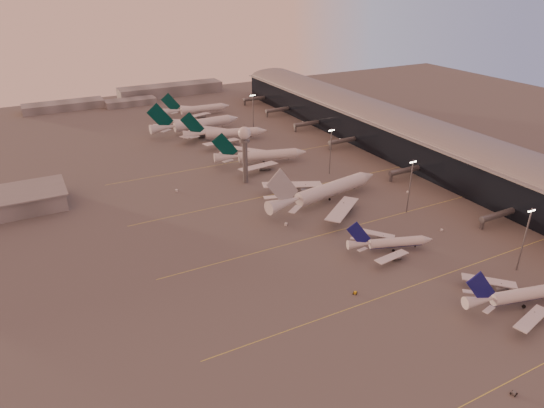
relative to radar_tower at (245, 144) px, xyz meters
name	(u,v)px	position (x,y,z in m)	size (l,w,h in m)	color
ground	(392,318)	(-5.00, -120.00, -20.95)	(700.00, 700.00, 0.00)	#4C4A4A
taxiway_markings	(360,223)	(25.00, -64.00, -20.94)	(180.00, 185.25, 0.02)	#DBD34D
terminal	(413,139)	(102.88, -9.91, -10.43)	(57.00, 362.00, 23.04)	black
radar_tower	(245,144)	(0.00, 0.00, 0.00)	(6.40, 6.40, 31.10)	slate
mast_a	(525,237)	(53.00, -120.00, -7.21)	(3.60, 0.56, 25.00)	slate
mast_b	(410,184)	(50.00, -65.00, -7.21)	(3.60, 0.56, 25.00)	slate
mast_c	(331,149)	(45.00, -10.00, -7.21)	(3.60, 0.56, 25.00)	slate
mast_d	(253,111)	(43.00, 80.00, -7.21)	(3.60, 0.56, 25.00)	slate
distant_horizon	(141,95)	(-2.38, 205.14, -17.06)	(165.00, 37.50, 9.00)	slate
narrowbody_near	(518,297)	(34.75, -133.86, -17.75)	(39.78, 31.37, 15.80)	silver
narrowbody_mid	(390,244)	(21.10, -87.58, -18.15)	(34.04, 26.70, 13.80)	silver
widebody_white	(325,194)	(23.05, -38.78, -16.86)	(66.55, 52.89, 23.57)	silver
greentail_a	(261,158)	(19.51, 20.77, -17.49)	(52.85, 42.16, 19.58)	silver
greentail_b	(226,135)	(17.99, 68.53, -17.43)	(53.65, 42.75, 19.95)	silver
greentail_c	(196,126)	(7.37, 94.42, -16.85)	(63.87, 51.54, 23.19)	silver
greentail_d	(198,111)	(22.76, 135.02, -17.59)	(52.46, 42.31, 19.04)	silver
gsv_tug_near	(514,393)	(2.21, -158.50, -20.49)	(2.53, 3.49, 0.90)	#525557
gsv_tug_mid	(355,293)	(-7.89, -104.44, -20.51)	(3.33, 3.44, 0.86)	gold
gsv_truck_b	(442,229)	(50.97, -85.68, -19.93)	(5.01, 2.00, 2.00)	silver
gsv_truck_c	(286,222)	(-4.34, -50.64, -19.66)	(5.99, 6.01, 2.52)	silver
gsv_catering_b	(408,189)	(65.07, -49.08, -19.06)	(4.95, 3.05, 3.78)	silver
gsv_tug_far	(298,187)	(20.24, -18.77, -20.47)	(3.01, 3.74, 0.93)	silver
gsv_truck_d	(176,189)	(-35.11, 5.64, -19.76)	(3.31, 6.10, 2.34)	silver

